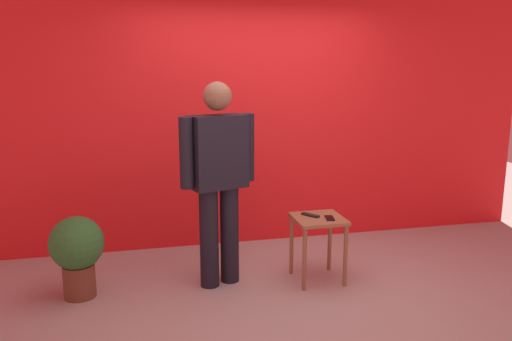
# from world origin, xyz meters

# --- Properties ---
(ground_plane) EXTENTS (12.00, 12.00, 0.00)m
(ground_plane) POSITION_xyz_m (0.00, 0.00, 0.00)
(ground_plane) COLOR #9E9991
(back_wall_red) EXTENTS (6.29, 0.12, 2.91)m
(back_wall_red) POSITION_xyz_m (0.00, 1.59, 1.45)
(back_wall_red) COLOR red
(back_wall_red) RESTS_ON ground_plane
(standing_person) EXTENTS (0.69, 0.37, 1.76)m
(standing_person) POSITION_xyz_m (-0.53, 0.52, 0.98)
(standing_person) COLOR black
(standing_person) RESTS_ON ground_plane
(side_table) EXTENTS (0.43, 0.43, 0.58)m
(side_table) POSITION_xyz_m (0.33, 0.40, 0.47)
(side_table) COLOR olive
(side_table) RESTS_ON ground_plane
(cell_phone) EXTENTS (0.10, 0.15, 0.01)m
(cell_phone) POSITION_xyz_m (0.40, 0.34, 0.59)
(cell_phone) COLOR black
(cell_phone) RESTS_ON side_table
(tv_remote) EXTENTS (0.14, 0.16, 0.02)m
(tv_remote) POSITION_xyz_m (0.27, 0.44, 0.59)
(tv_remote) COLOR black
(tv_remote) RESTS_ON side_table
(potted_plant) EXTENTS (0.44, 0.44, 0.69)m
(potted_plant) POSITION_xyz_m (-1.71, 0.52, 0.41)
(potted_plant) COLOR brown
(potted_plant) RESTS_ON ground_plane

